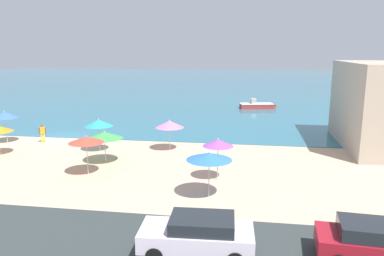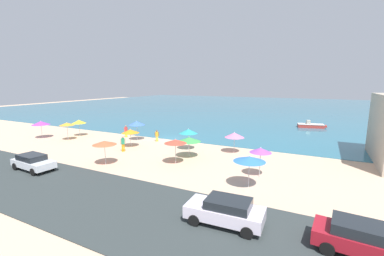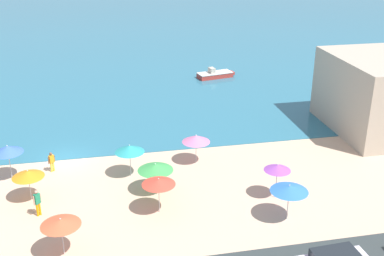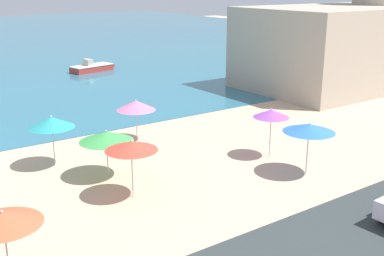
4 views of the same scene
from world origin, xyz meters
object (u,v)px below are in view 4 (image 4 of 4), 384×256
(beach_umbrella_5, at_px, (136,105))
(beach_umbrella_10, at_px, (3,218))
(beach_umbrella_3, at_px, (309,128))
(beach_umbrella_2, at_px, (271,113))
(harbor_fortress, at_px, (356,31))
(beach_umbrella_9, at_px, (106,136))
(beach_umbrella_8, at_px, (51,122))
(beach_umbrella_7, at_px, (131,146))
(skiff_nearshore, at_px, (92,68))

(beach_umbrella_5, xyz_separation_m, beach_umbrella_10, (-9.67, -9.76, 0.12))
(beach_umbrella_3, xyz_separation_m, beach_umbrella_5, (-4.01, 8.91, -0.20))
(beach_umbrella_2, height_order, beach_umbrella_3, beach_umbrella_2)
(beach_umbrella_10, height_order, harbor_fortress, harbor_fortress)
(beach_umbrella_3, bearing_deg, beach_umbrella_9, 146.83)
(beach_umbrella_2, xyz_separation_m, beach_umbrella_10, (-13.90, -3.52, -0.13))
(beach_umbrella_5, relative_size, beach_umbrella_8, 0.93)
(beach_umbrella_2, distance_m, beach_umbrella_3, 2.68)
(beach_umbrella_7, distance_m, skiff_nearshore, 30.23)
(skiff_nearshore, height_order, harbor_fortress, harbor_fortress)
(beach_umbrella_8, xyz_separation_m, harbor_fortress, (28.83, 4.56, 2.29))
(beach_umbrella_3, distance_m, beach_umbrella_5, 9.77)
(beach_umbrella_7, bearing_deg, beach_umbrella_5, 59.73)
(beach_umbrella_9, bearing_deg, beach_umbrella_5, 46.76)
(skiff_nearshore, bearing_deg, beach_umbrella_10, -117.81)
(beach_umbrella_2, relative_size, beach_umbrella_5, 1.08)
(beach_umbrella_3, xyz_separation_m, beach_umbrella_10, (-13.67, -0.85, -0.07))
(beach_umbrella_9, relative_size, beach_umbrella_10, 1.02)
(beach_umbrella_5, relative_size, beach_umbrella_7, 0.95)
(beach_umbrella_7, height_order, beach_umbrella_9, beach_umbrella_7)
(beach_umbrella_8, relative_size, beach_umbrella_10, 1.05)
(beach_umbrella_3, bearing_deg, beach_umbrella_5, 114.21)
(beach_umbrella_5, height_order, beach_umbrella_7, beach_umbrella_7)
(beach_umbrella_5, bearing_deg, beach_umbrella_2, -55.85)
(beach_umbrella_7, xyz_separation_m, beach_umbrella_9, (0.12, 2.59, -0.30))
(skiff_nearshore, bearing_deg, beach_umbrella_8, -117.92)
(beach_umbrella_3, bearing_deg, beach_umbrella_7, 162.75)
(beach_umbrella_3, relative_size, harbor_fortress, 0.14)
(beach_umbrella_7, bearing_deg, beach_umbrella_3, -17.25)
(beach_umbrella_2, height_order, harbor_fortress, harbor_fortress)
(beach_umbrella_3, relative_size, beach_umbrella_9, 1.01)
(beach_umbrella_10, bearing_deg, beach_umbrella_2, 14.20)
(beach_umbrella_3, relative_size, beach_umbrella_7, 1.00)
(beach_umbrella_7, xyz_separation_m, skiff_nearshore, (10.73, 28.21, -1.81))
(beach_umbrella_9, distance_m, beach_umbrella_10, 8.40)
(beach_umbrella_5, bearing_deg, beach_umbrella_7, -120.27)
(beach_umbrella_2, relative_size, harbor_fortress, 0.15)
(beach_umbrella_7, distance_m, beach_umbrella_9, 2.61)
(beach_umbrella_7, bearing_deg, beach_umbrella_9, 87.26)
(beach_umbrella_2, height_order, beach_umbrella_8, beach_umbrella_2)
(beach_umbrella_9, xyz_separation_m, harbor_fortress, (27.30, 7.28, 2.57))
(beach_umbrella_2, distance_m, beach_umbrella_7, 8.03)
(beach_umbrella_3, bearing_deg, beach_umbrella_8, 139.95)
(beach_umbrella_9, distance_m, skiff_nearshore, 27.76)
(beach_umbrella_10, bearing_deg, beach_umbrella_8, 62.46)
(beach_umbrella_5, bearing_deg, skiff_nearshore, 72.27)
(beach_umbrella_7, distance_m, beach_umbrella_8, 5.49)
(beach_umbrella_5, relative_size, harbor_fortress, 0.14)
(beach_umbrella_3, bearing_deg, beach_umbrella_10, -176.43)
(skiff_nearshore, bearing_deg, beach_umbrella_9, -112.50)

